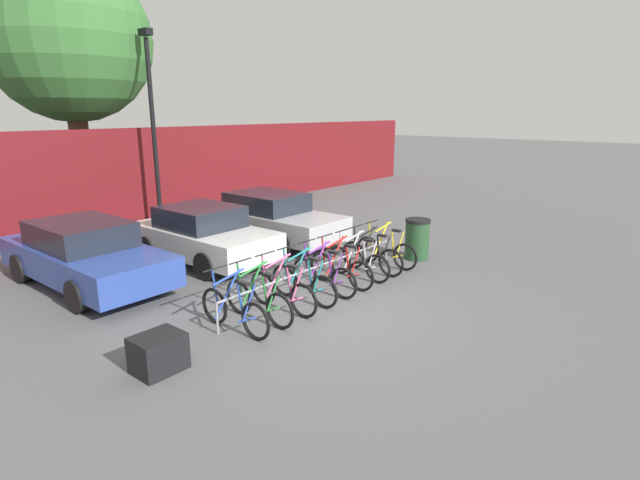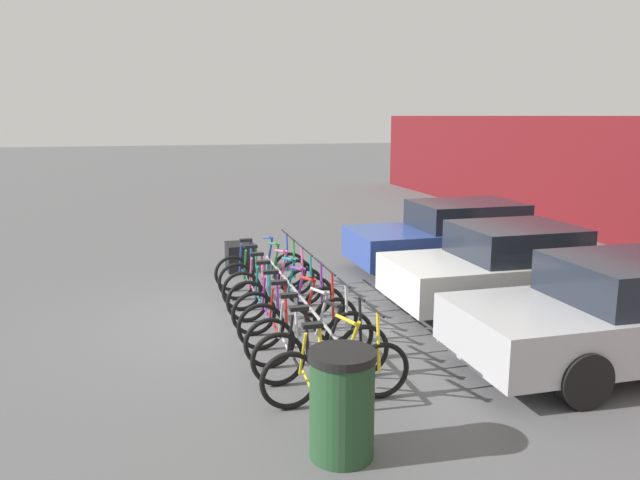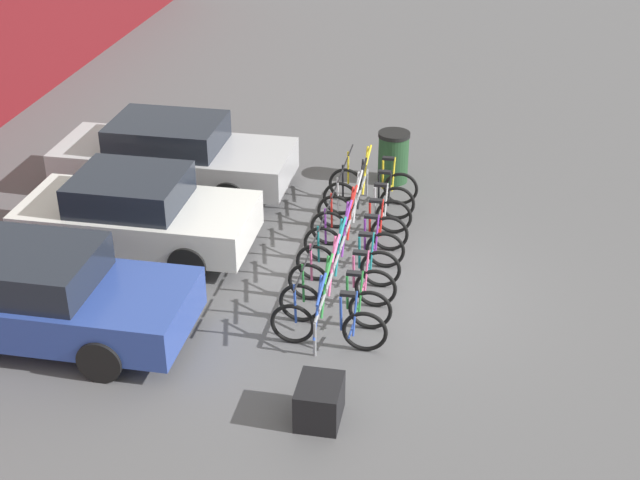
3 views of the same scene
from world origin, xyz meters
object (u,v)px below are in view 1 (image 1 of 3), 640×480
Objects in this scene: car_blue at (85,254)px; car_white at (203,235)px; cargo_crate at (158,353)px; bicycle_teal at (303,284)px; lamp_post at (153,120)px; trash_bin at (417,239)px; bicycle_green at (258,301)px; bike_rack at (318,269)px; bicycle_black at (372,257)px; car_silver at (269,217)px; bicycle_pink at (282,292)px; bicycle_red at (341,269)px; tree_behind_hoarding at (68,40)px; bicycle_silver at (358,262)px; bicycle_purple at (323,276)px; bicycle_blue at (234,311)px; bicycle_yellow at (386,251)px.

car_white is at bearing -11.41° from car_blue.
bicycle_teal is at bearing 2.85° from cargo_crate.
lamp_post is 8.60× the size of cargo_crate.
lamp_post is 8.95m from trash_bin.
car_white reaches higher than bicycle_green.
lamp_post is at bearing 79.94° from bike_rack.
car_silver is (0.55, 3.90, 0.31)m from bicycle_black.
bicycle_red is (1.80, 0.00, 0.00)m from bicycle_pink.
cargo_crate is at bearing 179.29° from trash_bin.
car_white is at bearing 132.32° from trash_bin.
bicycle_green is 3.60m from bicycle_black.
lamp_post is 0.71× the size of tree_behind_hoarding.
trash_bin is (5.27, -0.26, 0.14)m from bicycle_green.
bike_rack is 3.12× the size of bicycle_pink.
bicycle_pink and bicycle_silver have the same top height.
bike_rack is at bearing -92.00° from tree_behind_hoarding.
trash_bin is at bearing -6.76° from bike_rack.
trash_bin is 0.12× the size of tree_behind_hoarding.
car_silver is (2.32, 3.75, 0.19)m from bike_rack.
bicycle_purple is at bearing -0.73° from bicycle_teal.
car_silver is (5.18, -0.34, -0.00)m from car_blue.
bicycle_green is 5.28m from trash_bin.
cargo_crate is (-1.11, -4.41, -0.42)m from car_blue.
bicycle_purple is 1.00× the size of bicycle_red.
bicycle_purple is (1.21, 0.00, 0.00)m from bicycle_pink.
car_silver reaches higher than trash_bin.
car_white is (-0.17, 3.56, 0.19)m from bike_rack.
bicycle_pink is 1.00× the size of bicycle_black.
tree_behind_hoarding is at bearing 105.53° from trash_bin.
bicycle_green is (0.57, 0.00, 0.00)m from bicycle_blue.
trash_bin is (6.30, -4.51, -0.17)m from car_blue.
bicycle_teal is at bearing -127.02° from car_silver.
bicycle_teal is 1.00× the size of bicycle_purple.
lamp_post is (0.16, 7.97, 2.98)m from bicycle_silver.
bicycle_teal is at bearing -104.13° from lamp_post.
cargo_crate is at bearing -134.50° from car_white.
bicycle_yellow is at bearing 1.50° from cargo_crate.
tree_behind_hoarding is (3.23, 6.53, 5.13)m from car_blue.
tree_behind_hoarding reaches higher than bicycle_silver.
bicycle_blue is 4.17m from bicycle_black.
bicycle_black is 0.38× the size of car_blue.
bicycle_purple is at bearing 2.41° from cargo_crate.
bicycle_red is 4.28m from car_silver.
cargo_crate is at bearing -173.53° from bicycle_pink.
bicycle_blue is 0.57m from bicycle_green.
cargo_crate is (-5.20, -0.17, -0.10)m from bicycle_silver.
cargo_crate is at bearing -177.88° from bicycle_teal.
cargo_crate is at bearing -177.15° from bicycle_yellow.
bicycle_yellow is at bearing -1.05° from bicycle_purple.
bike_rack is at bearing 4.54° from cargo_crate.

